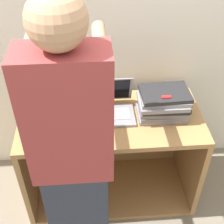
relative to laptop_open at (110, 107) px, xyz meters
The scene contains 8 objects.
ground_plane 0.89m from the laptop_open, 90.00° to the right, with size 12.00×12.00×0.00m, color #756B5B.
wall_back 0.52m from the laptop_open, 90.00° to the left, with size 8.00×0.05×2.40m.
cart 0.43m from the laptop_open, 90.00° to the left, with size 1.23×0.60×0.77m.
laptop_open is the anchor object (origin of this frame).
laptop_stack_left 0.35m from the laptop_open, behind, with size 0.33×0.24×0.16m.
laptop_stack_right 0.35m from the laptop_open, ahead, with size 0.33×0.24×0.19m.
person 0.60m from the laptop_open, 112.81° to the right, with size 0.40×0.54×1.79m.
inventory_tag 0.39m from the laptop_open, 16.83° to the right, with size 0.06×0.02×0.01m.
Camera 1 is at (-0.11, -1.28, 2.12)m, focal length 50.00 mm.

